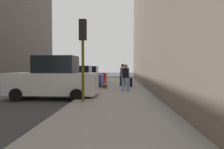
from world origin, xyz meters
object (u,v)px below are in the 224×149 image
(parked_white_van, at_px, (53,79))
(parked_blue_sedan, at_px, (77,78))
(traffic_light, at_px, (83,42))
(pedestrian_with_beanie, at_px, (123,74))
(fire_hydrant, at_px, (102,80))
(duffel_bag, at_px, (105,86))
(rolling_suitcase, at_px, (130,82))
(pedestrian_in_jeans, at_px, (126,76))
(parked_red_hatchback, at_px, (86,75))

(parked_white_van, distance_m, parked_blue_sedan, 6.04)
(traffic_light, height_order, pedestrian_with_beanie, traffic_light)
(fire_hydrant, bearing_deg, traffic_light, -89.71)
(fire_hydrant, xyz_separation_m, duffel_bag, (0.55, -3.65, -0.21))
(fire_hydrant, distance_m, rolling_suitcase, 3.18)
(parked_white_van, height_order, duffel_bag, parked_white_van)
(parked_blue_sedan, height_order, fire_hydrant, parked_blue_sedan)
(pedestrian_with_beanie, relative_size, rolling_suitcase, 1.71)
(parked_white_van, distance_m, fire_hydrant, 8.39)
(parked_white_van, relative_size, pedestrian_with_beanie, 2.62)
(pedestrian_in_jeans, height_order, rolling_suitcase, pedestrian_in_jeans)
(pedestrian_with_beanie, height_order, pedestrian_in_jeans, pedestrian_with_beanie)
(rolling_suitcase, bearing_deg, parked_red_hatchback, 131.21)
(parked_white_van, height_order, pedestrian_with_beanie, parked_white_van)
(parked_blue_sedan, distance_m, pedestrian_with_beanie, 3.73)
(traffic_light, xyz_separation_m, pedestrian_with_beanie, (1.81, 8.40, -1.62))
(fire_hydrant, xyz_separation_m, pedestrian_with_beanie, (1.86, -1.48, 0.64))
(parked_white_van, height_order, parked_red_hatchback, parked_white_van)
(parked_white_van, distance_m, parked_red_hatchback, 10.94)
(fire_hydrant, height_order, pedestrian_with_beanie, pedestrian_with_beanie)
(parked_white_van, xyz_separation_m, duffel_bag, (2.36, 4.53, -0.74))
(fire_hydrant, distance_m, duffel_bag, 3.69)
(parked_white_van, xyz_separation_m, rolling_suitcase, (4.23, 6.11, -0.54))
(pedestrian_in_jeans, relative_size, duffel_bag, 3.89)
(traffic_light, bearing_deg, rolling_suitcase, 73.11)
(parked_white_van, distance_m, traffic_light, 3.05)
(parked_white_van, height_order, traffic_light, traffic_light)
(parked_white_van, bearing_deg, duffel_bag, 62.52)
(fire_hydrant, relative_size, pedestrian_in_jeans, 0.41)
(duffel_bag, bearing_deg, parked_white_van, -117.48)
(parked_white_van, height_order, rolling_suitcase, parked_white_van)
(parked_white_van, relative_size, parked_red_hatchback, 1.10)
(duffel_bag, bearing_deg, parked_red_hatchback, 110.21)
(traffic_light, bearing_deg, duffel_bag, 85.39)
(duffel_bag, bearing_deg, pedestrian_in_jeans, -52.63)
(fire_hydrant, height_order, traffic_light, traffic_light)
(fire_hydrant, bearing_deg, duffel_bag, -81.37)
(parked_red_hatchback, relative_size, pedestrian_in_jeans, 2.49)
(traffic_light, bearing_deg, parked_white_van, 137.41)
(rolling_suitcase, bearing_deg, parked_blue_sedan, -179.04)
(parked_white_van, bearing_deg, rolling_suitcase, 55.33)
(parked_red_hatchback, height_order, traffic_light, traffic_light)
(parked_red_hatchback, xyz_separation_m, duffel_bag, (2.36, -6.40, -0.56))
(pedestrian_in_jeans, distance_m, duffel_bag, 2.57)
(pedestrian_in_jeans, height_order, duffel_bag, pedestrian_in_jeans)
(pedestrian_in_jeans, bearing_deg, traffic_light, -114.71)
(parked_red_hatchback, relative_size, traffic_light, 1.18)
(traffic_light, xyz_separation_m, pedestrian_in_jeans, (1.98, 4.30, -1.65))
(parked_red_hatchback, distance_m, pedestrian_in_jeans, 9.18)
(parked_blue_sedan, bearing_deg, parked_white_van, -90.00)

